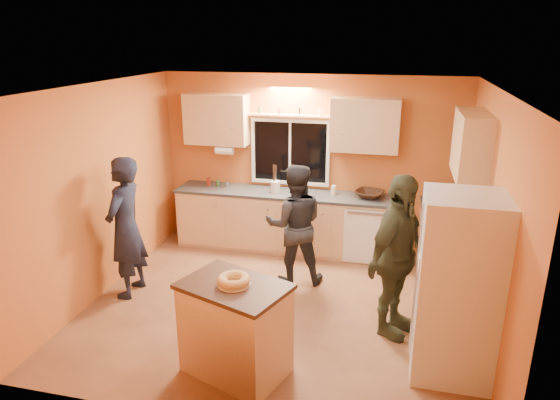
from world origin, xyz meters
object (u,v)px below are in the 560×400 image
(refrigerator, at_px, (457,288))
(person_right, at_px, (397,257))
(person_center, at_px, (295,225))
(person_left, at_px, (126,228))
(island, at_px, (235,328))

(refrigerator, relative_size, person_right, 1.00)
(person_center, relative_size, person_right, 0.89)
(person_left, relative_size, person_center, 1.11)
(person_right, bearing_deg, island, 152.26)
(island, bearing_deg, person_center, 105.71)
(person_left, bearing_deg, person_center, 111.88)
(person_right, bearing_deg, person_left, 114.18)
(person_center, bearing_deg, person_right, 129.90)
(refrigerator, xyz_separation_m, person_left, (-3.79, 0.69, -0.01))
(refrigerator, xyz_separation_m, person_right, (-0.55, 0.56, 0.00))
(refrigerator, relative_size, island, 1.57)
(person_left, distance_m, person_center, 2.11)
(island, height_order, person_right, person_right)
(person_left, bearing_deg, refrigerator, 79.13)
(refrigerator, height_order, person_left, refrigerator)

